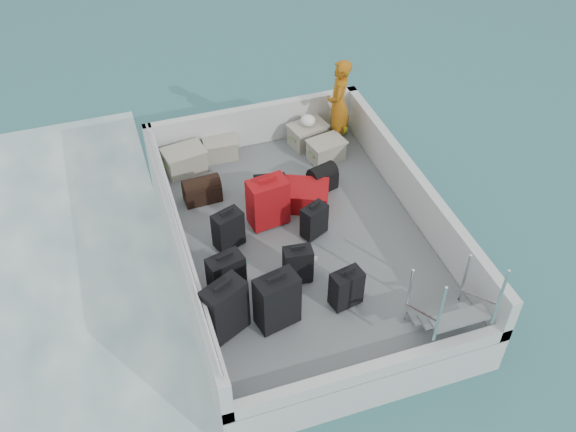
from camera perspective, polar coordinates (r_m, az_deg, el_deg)
name	(u,v)px	position (r m, az deg, el deg)	size (l,w,h in m)	color
ground	(302,266)	(9.60, 1.23, -4.51)	(160.00, 160.00, 0.00)	#164550
ferry_hull	(302,252)	(9.38, 1.26, -3.25)	(3.60, 5.00, 0.60)	silver
deck	(302,237)	(9.16, 1.29, -1.90)	(3.30, 4.70, 0.02)	slate
deck_fittings	(335,227)	(8.78, 4.16, -1.00)	(3.60, 5.00, 0.90)	silver
suitcase_0	(225,310)	(7.77, -5.60, -8.29)	(0.52, 0.30, 0.80)	black
suitcase_1	(226,277)	(8.19, -5.49, -5.43)	(0.45, 0.26, 0.68)	black
suitcase_2	(228,230)	(8.86, -5.33, -1.26)	(0.40, 0.24, 0.59)	black
suitcase_3	(277,302)	(7.82, -0.98, -7.62)	(0.52, 0.30, 0.79)	black
suitcase_4	(298,265)	(8.38, 0.88, -4.38)	(0.37, 0.22, 0.56)	black
suitcase_5	(268,203)	(9.12, -1.80, 1.19)	(0.55, 0.33, 0.76)	#AB0E0D
suitcase_6	(346,289)	(8.14, 5.20, -6.47)	(0.40, 0.23, 0.55)	black
suitcase_7	(314,221)	(9.01, 2.34, -0.47)	(0.37, 0.21, 0.52)	black
suitcase_8	(300,195)	(9.57, 1.07, 1.86)	(0.55, 0.83, 0.33)	#AB0E0D
duffel_0	(202,192)	(9.73, -7.64, 2.17)	(0.55, 0.30, 0.32)	black
duffel_1	(270,189)	(9.70, -1.63, 2.45)	(0.46, 0.30, 0.32)	black
duffel_2	(322,179)	(9.88, 3.07, 3.26)	(0.41, 0.30, 0.32)	black
crate_0	(185,161)	(10.32, -9.15, 4.84)	(0.61, 0.42, 0.37)	#A4A28F
crate_1	(221,149)	(10.55, -6.01, 5.93)	(0.51, 0.35, 0.31)	#A4A28F
crate_2	(308,135)	(10.78, 1.76, 7.20)	(0.57, 0.39, 0.34)	#A4A28F
crate_3	(326,151)	(10.46, 3.41, 5.81)	(0.54, 0.37, 0.33)	#A4A28F
yellow_bag	(340,128)	(11.09, 4.62, 7.79)	(0.28, 0.26, 0.22)	yellow
white_bag	(308,122)	(10.63, 1.79, 8.35)	(0.24, 0.24, 0.18)	white
passenger	(338,104)	(10.51, 4.51, 9.90)	(0.56, 0.36, 1.52)	orange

